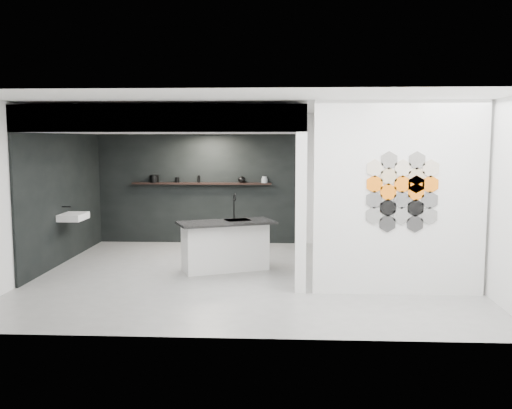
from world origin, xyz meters
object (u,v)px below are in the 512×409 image
object	(u,v)px
partition_panel	(399,198)
stockpot	(154,179)
utensil_cup	(177,180)
kitchen_island	(225,245)
kettle	(242,180)
bottle_dark	(199,179)
glass_vase	(265,180)
glass_bowl	(265,181)
wall_basin	(73,217)

from	to	relation	value
partition_panel	stockpot	size ratio (longest dim) A/B	14.57
partition_panel	utensil_cup	distance (m)	5.53
kitchen_island	utensil_cup	size ratio (longest dim) A/B	15.88
kettle	bottle_dark	xyz separation A→B (m)	(-0.92, 0.00, 0.01)
kettle	bottle_dark	size ratio (longest dim) A/B	1.05
glass_vase	utensil_cup	xyz separation A→B (m)	(-1.88, 0.00, -0.01)
kettle	glass_bowl	size ratio (longest dim) A/B	1.24
stockpot	bottle_dark	world-z (taller)	stockpot
glass_bowl	glass_vase	bearing A→B (deg)	0.00
glass_bowl	utensil_cup	distance (m)	1.88
kettle	bottle_dark	bearing A→B (deg)	-159.70
wall_basin	glass_bowl	xyz separation A→B (m)	(3.39, 2.07, 0.52)
bottle_dark	partition_panel	bearing A→B (deg)	-47.97
glass_bowl	kitchen_island	bearing A→B (deg)	-103.03
kitchen_island	stockpot	bearing A→B (deg)	102.52
kettle	utensil_cup	size ratio (longest dim) A/B	1.43
stockpot	glass_bowl	world-z (taller)	stockpot
glass_bowl	glass_vase	size ratio (longest dim) A/B	0.95
partition_panel	glass_vase	distance (m)	4.39
glass_bowl	bottle_dark	distance (m)	1.41
wall_basin	bottle_dark	size ratio (longest dim) A/B	3.94
bottle_dark	utensil_cup	world-z (taller)	bottle_dark
glass_bowl	glass_vase	distance (m)	0.02
partition_panel	kettle	world-z (taller)	partition_panel
kitchen_island	bottle_dark	size ratio (longest dim) A/B	11.64
partition_panel	wall_basin	bearing A→B (deg)	161.77
partition_panel	stockpot	bearing A→B (deg)	139.03
kettle	glass_bowl	xyz separation A→B (m)	(0.49, 0.00, -0.02)
wall_basin	glass_bowl	world-z (taller)	glass_bowl
partition_panel	utensil_cup	size ratio (longest dim) A/B	25.10
wall_basin	kettle	world-z (taller)	kettle
bottle_dark	utensil_cup	bearing A→B (deg)	180.00
stockpot	glass_vase	distance (m)	2.38
glass_vase	utensil_cup	bearing A→B (deg)	180.00
glass_bowl	bottle_dark	bearing A→B (deg)	180.00
glass_vase	wall_basin	bearing A→B (deg)	-148.65
kitchen_island	wall_basin	bearing A→B (deg)	147.99
kettle	utensil_cup	bearing A→B (deg)	-159.70
kitchen_island	stockpot	distance (m)	3.23
utensil_cup	glass_vase	bearing A→B (deg)	0.00
wall_basin	stockpot	xyz separation A→B (m)	(1.01, 2.07, 0.55)
utensil_cup	glass_bowl	bearing A→B (deg)	0.00
kettle	stockpot	bearing A→B (deg)	-159.70
glass_vase	stockpot	bearing A→B (deg)	180.00
wall_basin	kitchen_island	distance (m)	2.87
partition_panel	kitchen_island	world-z (taller)	partition_panel
glass_bowl	utensil_cup	world-z (taller)	utensil_cup
partition_panel	kettle	bearing A→B (deg)	123.55
glass_vase	kettle	bearing A→B (deg)	180.00
stockpot	wall_basin	bearing A→B (deg)	-116.17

